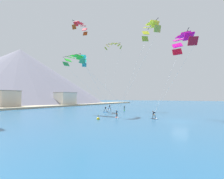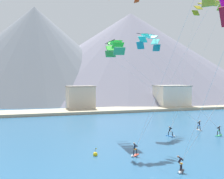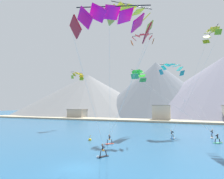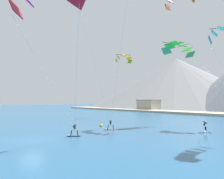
{
  "view_description": "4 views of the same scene",
  "coord_description": "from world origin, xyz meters",
  "px_view_note": "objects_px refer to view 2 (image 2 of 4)",
  "views": [
    {
      "loc": [
        -32.47,
        -5.79,
        4.14
      ],
      "look_at": [
        2.17,
        15.2,
        5.98
      ],
      "focal_mm": 28.0,
      "sensor_mm": 36.0,
      "label": 1
    },
    {
      "loc": [
        -15.47,
        -21.91,
        9.45
      ],
      "look_at": [
        -3.67,
        13.34,
        7.85
      ],
      "focal_mm": 50.0,
      "sensor_mm": 36.0,
      "label": 2
    },
    {
      "loc": [
        9.8,
        -16.31,
        6.51
      ],
      "look_at": [
        -2.43,
        16.39,
        9.73
      ],
      "focal_mm": 28.0,
      "sensor_mm": 36.0,
      "label": 3
    },
    {
      "loc": [
        24.72,
        -8.4,
        4.42
      ],
      "look_at": [
        -0.95,
        12.04,
        6.07
      ],
      "focal_mm": 35.0,
      "sensor_mm": 36.0,
      "label": 4
    }
  ],
  "objects_px": {
    "kitesurfer_far_right": "(171,133)",
    "parafoil_kite_far_right": "(207,6)",
    "kitesurfer_near_trail": "(134,152)",
    "kitesurfer_mid_center": "(180,168)",
    "parafoil_kite_near_lead": "(149,41)",
    "parafoil_kite_far_left": "(115,47)",
    "kitesurfer_near_lead": "(220,133)",
    "kitesurfer_far_left": "(198,127)",
    "race_marker_buoy": "(95,154)"
  },
  "relations": [
    {
      "from": "kitesurfer_near_trail",
      "to": "parafoil_kite_far_left",
      "type": "distance_m",
      "value": 20.08
    },
    {
      "from": "parafoil_kite_far_right",
      "to": "race_marker_buoy",
      "type": "distance_m",
      "value": 32.46
    },
    {
      "from": "kitesurfer_far_left",
      "to": "parafoil_kite_far_left",
      "type": "bearing_deg",
      "value": 174.63
    },
    {
      "from": "parafoil_kite_near_lead",
      "to": "kitesurfer_near_lead",
      "type": "bearing_deg",
      "value": -53.4
    },
    {
      "from": "kitesurfer_near_lead",
      "to": "parafoil_kite_near_lead",
      "type": "height_order",
      "value": "parafoil_kite_near_lead"
    },
    {
      "from": "kitesurfer_mid_center",
      "to": "parafoil_kite_near_lead",
      "type": "bearing_deg",
      "value": 71.46
    },
    {
      "from": "kitesurfer_near_trail",
      "to": "race_marker_buoy",
      "type": "distance_m",
      "value": 4.63
    },
    {
      "from": "kitesurfer_near_lead",
      "to": "kitesurfer_far_left",
      "type": "height_order",
      "value": "kitesurfer_far_left"
    },
    {
      "from": "kitesurfer_far_left",
      "to": "kitesurfer_mid_center",
      "type": "bearing_deg",
      "value": -127.88
    },
    {
      "from": "parafoil_kite_near_lead",
      "to": "parafoil_kite_far_left",
      "type": "distance_m",
      "value": 8.46
    },
    {
      "from": "kitesurfer_far_left",
      "to": "kitesurfer_near_trail",
      "type": "bearing_deg",
      "value": -143.58
    },
    {
      "from": "kitesurfer_near_lead",
      "to": "parafoil_kite_far_left",
      "type": "distance_m",
      "value": 21.63
    },
    {
      "from": "kitesurfer_far_right",
      "to": "kitesurfer_far_left",
      "type": "bearing_deg",
      "value": 26.7
    },
    {
      "from": "kitesurfer_far_right",
      "to": "parafoil_kite_far_right",
      "type": "xyz_separation_m",
      "value": [
        8.03,
        2.5,
        20.8
      ]
    },
    {
      "from": "kitesurfer_far_left",
      "to": "kitesurfer_far_right",
      "type": "height_order",
      "value": "kitesurfer_far_left"
    },
    {
      "from": "kitesurfer_mid_center",
      "to": "parafoil_kite_near_lead",
      "type": "distance_m",
      "value": 30.27
    },
    {
      "from": "parafoil_kite_near_lead",
      "to": "race_marker_buoy",
      "type": "xyz_separation_m",
      "value": [
        -14.54,
        -15.94,
        -15.68
      ]
    },
    {
      "from": "kitesurfer_near_trail",
      "to": "kitesurfer_mid_center",
      "type": "relative_size",
      "value": 1.0
    },
    {
      "from": "kitesurfer_near_lead",
      "to": "parafoil_kite_far_left",
      "type": "height_order",
      "value": "parafoil_kite_far_left"
    },
    {
      "from": "kitesurfer_far_left",
      "to": "parafoil_kite_far_right",
      "type": "relative_size",
      "value": 0.08
    },
    {
      "from": "kitesurfer_near_lead",
      "to": "kitesurfer_far_right",
      "type": "relative_size",
      "value": 0.99
    },
    {
      "from": "parafoil_kite_far_left",
      "to": "parafoil_kite_far_right",
      "type": "relative_size",
      "value": 0.77
    },
    {
      "from": "kitesurfer_near_lead",
      "to": "kitesurfer_mid_center",
      "type": "distance_m",
      "value": 21.51
    },
    {
      "from": "kitesurfer_far_left",
      "to": "parafoil_kite_far_right",
      "type": "distance_m",
      "value": 20.79
    },
    {
      "from": "kitesurfer_far_left",
      "to": "parafoil_kite_near_lead",
      "type": "height_order",
      "value": "parafoil_kite_near_lead"
    },
    {
      "from": "parafoil_kite_far_left",
      "to": "parafoil_kite_far_right",
      "type": "bearing_deg",
      "value": -9.73
    },
    {
      "from": "parafoil_kite_near_lead",
      "to": "parafoil_kite_far_right",
      "type": "distance_m",
      "value": 11.24
    },
    {
      "from": "kitesurfer_near_trail",
      "to": "parafoil_kite_far_left",
      "type": "xyz_separation_m",
      "value": [
        2.53,
        14.42,
        13.75
      ]
    },
    {
      "from": "kitesurfer_near_trail",
      "to": "race_marker_buoy",
      "type": "bearing_deg",
      "value": 159.57
    },
    {
      "from": "kitesurfer_mid_center",
      "to": "parafoil_kite_near_lead",
      "type": "height_order",
      "value": "parafoil_kite_near_lead"
    },
    {
      "from": "parafoil_kite_far_left",
      "to": "parafoil_kite_far_right",
      "type": "distance_m",
      "value": 17.36
    },
    {
      "from": "kitesurfer_near_trail",
      "to": "kitesurfer_mid_center",
      "type": "xyz_separation_m",
      "value": [
        1.93,
        -7.17,
        0.02
      ]
    },
    {
      "from": "parafoil_kite_near_lead",
      "to": "kitesurfer_near_trail",
      "type": "bearing_deg",
      "value": -120.21
    },
    {
      "from": "kitesurfer_far_right",
      "to": "parafoil_kite_far_left",
      "type": "xyz_separation_m",
      "value": [
        -7.59,
        5.18,
        13.71
      ]
    },
    {
      "from": "kitesurfer_near_lead",
      "to": "kitesurfer_near_trail",
      "type": "bearing_deg",
      "value": -157.3
    },
    {
      "from": "kitesurfer_near_lead",
      "to": "parafoil_kite_far_right",
      "type": "xyz_separation_m",
      "value": [
        0.42,
        4.32,
        20.79
      ]
    },
    {
      "from": "kitesurfer_far_right",
      "to": "kitesurfer_near_lead",
      "type": "bearing_deg",
      "value": -13.38
    },
    {
      "from": "kitesurfer_near_lead",
      "to": "race_marker_buoy",
      "type": "bearing_deg",
      "value": -165.25
    },
    {
      "from": "kitesurfer_far_right",
      "to": "parafoil_kite_far_right",
      "type": "height_order",
      "value": "parafoil_kite_far_right"
    },
    {
      "from": "kitesurfer_near_lead",
      "to": "kitesurfer_near_trail",
      "type": "distance_m",
      "value": 19.23
    },
    {
      "from": "kitesurfer_far_left",
      "to": "parafoil_kite_far_left",
      "type": "height_order",
      "value": "parafoil_kite_far_left"
    },
    {
      "from": "parafoil_kite_near_lead",
      "to": "parafoil_kite_far_right",
      "type": "xyz_separation_m",
      "value": [
        7.94,
        -5.81,
        5.44
      ]
    },
    {
      "from": "race_marker_buoy",
      "to": "parafoil_kite_far_right",
      "type": "bearing_deg",
      "value": 24.24
    },
    {
      "from": "kitesurfer_near_trail",
      "to": "kitesurfer_far_left",
      "type": "height_order",
      "value": "kitesurfer_far_left"
    },
    {
      "from": "kitesurfer_mid_center",
      "to": "parafoil_kite_far_left",
      "type": "xyz_separation_m",
      "value": [
        0.6,
        21.58,
        13.73
      ]
    },
    {
      "from": "parafoil_kite_far_right",
      "to": "race_marker_buoy",
      "type": "relative_size",
      "value": 20.58
    },
    {
      "from": "kitesurfer_mid_center",
      "to": "kitesurfer_far_right",
      "type": "height_order",
      "value": "kitesurfer_far_right"
    },
    {
      "from": "kitesurfer_near_lead",
      "to": "parafoil_kite_far_right",
      "type": "distance_m",
      "value": 21.23
    },
    {
      "from": "kitesurfer_mid_center",
      "to": "kitesurfer_far_left",
      "type": "distance_m",
      "value": 25.55
    },
    {
      "from": "kitesurfer_near_trail",
      "to": "race_marker_buoy",
      "type": "height_order",
      "value": "kitesurfer_near_trail"
    }
  ]
}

